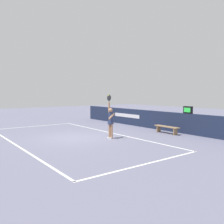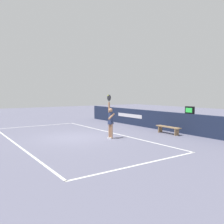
# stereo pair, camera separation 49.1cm
# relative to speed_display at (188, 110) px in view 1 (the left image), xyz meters

# --- Properties ---
(ground_plane) EXTENTS (60.00, 60.00, 0.00)m
(ground_plane) POSITION_rel_speed_display_xyz_m (-3.07, -6.06, -1.47)
(ground_plane) COLOR slate
(court_lines) EXTENTS (11.99, 5.85, 0.00)m
(court_lines) POSITION_rel_speed_display_xyz_m (-3.07, -6.34, -1.47)
(court_lines) COLOR white
(court_lines) RESTS_ON ground
(back_wall) EXTENTS (16.01, 0.23, 1.25)m
(back_wall) POSITION_rel_speed_display_xyz_m (-3.07, 0.00, -0.85)
(back_wall) COLOR #1B243E
(back_wall) RESTS_ON ground
(speed_display) EXTENTS (0.58, 0.17, 0.44)m
(speed_display) POSITION_rel_speed_display_xyz_m (0.00, 0.00, 0.00)
(speed_display) COLOR black
(speed_display) RESTS_ON back_wall
(tennis_player) EXTENTS (0.49, 0.49, 2.42)m
(tennis_player) POSITION_rel_speed_display_xyz_m (-1.64, -4.64, -0.48)
(tennis_player) COLOR #A67858
(tennis_player) RESTS_ON ground
(tennis_ball) EXTENTS (0.07, 0.07, 0.07)m
(tennis_ball) POSITION_rel_speed_display_xyz_m (-1.42, -4.93, 0.89)
(tennis_ball) COLOR #C6DC35
(courtside_bench_near) EXTENTS (1.81, 0.43, 0.45)m
(courtside_bench_near) POSITION_rel_speed_display_xyz_m (-0.87, -0.89, -1.12)
(courtside_bench_near) COLOR #95754F
(courtside_bench_near) RESTS_ON ground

